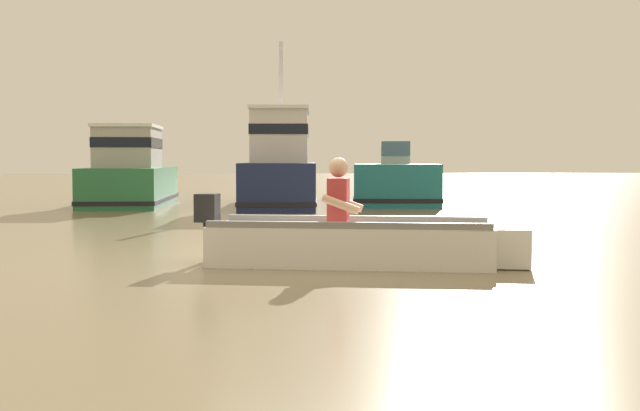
{
  "coord_description": "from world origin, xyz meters",
  "views": [
    {
      "loc": [
        -0.84,
        -10.02,
        1.17
      ],
      "look_at": [
        0.18,
        1.4,
        0.55
      ],
      "focal_mm": 48.13,
      "sensor_mm": 36.0,
      "label": 1
    }
  ],
  "objects_px": {
    "moored_boat_green": "(131,176)",
    "moored_boat_teal": "(395,185)",
    "rowboat_with_person": "(358,242)",
    "moored_boat_navy": "(281,170)"
  },
  "relations": [
    {
      "from": "moored_boat_navy",
      "to": "moored_boat_teal",
      "type": "xyz_separation_m",
      "value": [
        2.99,
        0.56,
        -0.39
      ]
    },
    {
      "from": "moored_boat_navy",
      "to": "rowboat_with_person",
      "type": "bearing_deg",
      "value": -88.47
    },
    {
      "from": "moored_boat_green",
      "to": "moored_boat_teal",
      "type": "xyz_separation_m",
      "value": [
        6.79,
        0.11,
        -0.25
      ]
    },
    {
      "from": "moored_boat_green",
      "to": "moored_boat_teal",
      "type": "bearing_deg",
      "value": 0.92
    },
    {
      "from": "moored_boat_green",
      "to": "moored_boat_teal",
      "type": "height_order",
      "value": "moored_boat_green"
    },
    {
      "from": "rowboat_with_person",
      "to": "moored_boat_green",
      "type": "distance_m",
      "value": 13.28
    },
    {
      "from": "rowboat_with_person",
      "to": "moored_boat_navy",
      "type": "xyz_separation_m",
      "value": [
        -0.32,
        12.16,
        0.65
      ]
    },
    {
      "from": "moored_boat_teal",
      "to": "moored_boat_navy",
      "type": "bearing_deg",
      "value": -169.36
    },
    {
      "from": "moored_boat_green",
      "to": "moored_boat_teal",
      "type": "distance_m",
      "value": 6.8
    },
    {
      "from": "moored_boat_navy",
      "to": "moored_boat_teal",
      "type": "distance_m",
      "value": 3.07
    }
  ]
}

